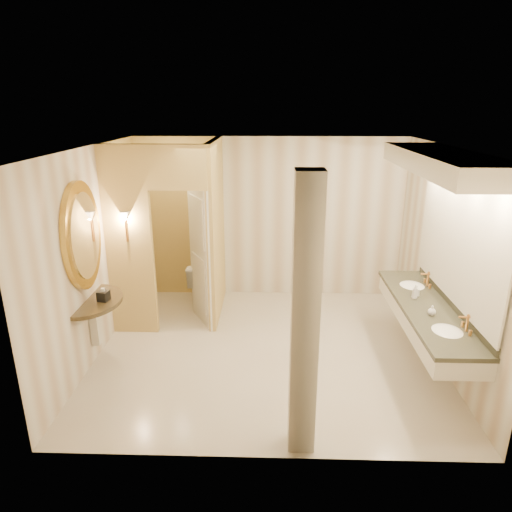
% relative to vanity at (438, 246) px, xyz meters
% --- Properties ---
extents(floor, '(4.50, 4.50, 0.00)m').
position_rel_vanity_xyz_m(floor, '(-1.98, 0.40, -1.63)').
color(floor, beige).
rests_on(floor, ground).
extents(ceiling, '(4.50, 4.50, 0.00)m').
position_rel_vanity_xyz_m(ceiling, '(-1.98, 0.40, 1.07)').
color(ceiling, white).
rests_on(ceiling, wall_back).
extents(wall_back, '(4.50, 0.02, 2.70)m').
position_rel_vanity_xyz_m(wall_back, '(-1.98, 2.40, -0.28)').
color(wall_back, beige).
rests_on(wall_back, floor).
extents(wall_front, '(4.50, 0.02, 2.70)m').
position_rel_vanity_xyz_m(wall_front, '(-1.98, -1.60, -0.28)').
color(wall_front, beige).
rests_on(wall_front, floor).
extents(wall_left, '(0.02, 4.00, 2.70)m').
position_rel_vanity_xyz_m(wall_left, '(-4.23, 0.40, -0.28)').
color(wall_left, beige).
rests_on(wall_left, floor).
extents(wall_right, '(0.02, 4.00, 2.70)m').
position_rel_vanity_xyz_m(wall_right, '(0.27, 0.40, -0.28)').
color(wall_right, beige).
rests_on(wall_right, floor).
extents(toilet_closet, '(1.50, 1.55, 2.70)m').
position_rel_vanity_xyz_m(toilet_closet, '(-3.11, 1.37, -0.24)').
color(toilet_closet, tan).
rests_on(toilet_closet, floor).
extents(wall_sconce, '(0.14, 0.14, 0.42)m').
position_rel_vanity_xyz_m(wall_sconce, '(-3.90, 0.83, 0.10)').
color(wall_sconce, '#B87B3B').
rests_on(wall_sconce, toilet_closet).
extents(vanity, '(0.75, 2.58, 2.09)m').
position_rel_vanity_xyz_m(vanity, '(0.00, 0.00, 0.00)').
color(vanity, beige).
rests_on(vanity, floor).
extents(console_shelf, '(1.02, 1.02, 1.96)m').
position_rel_vanity_xyz_m(console_shelf, '(-4.19, 0.05, -0.28)').
color(console_shelf, black).
rests_on(console_shelf, floor).
extents(pillar, '(0.25, 0.25, 2.70)m').
position_rel_vanity_xyz_m(pillar, '(-1.63, -1.40, -0.28)').
color(pillar, beige).
rests_on(pillar, floor).
extents(tissue_box, '(0.15, 0.15, 0.13)m').
position_rel_vanity_xyz_m(tissue_box, '(-4.00, 0.03, -0.69)').
color(tissue_box, black).
rests_on(tissue_box, console_shelf).
extents(toilet, '(0.46, 0.76, 0.75)m').
position_rel_vanity_xyz_m(toilet, '(-3.08, 1.91, -1.25)').
color(toilet, white).
rests_on(toilet, floor).
extents(soap_bottle_a, '(0.06, 0.06, 0.13)m').
position_rel_vanity_xyz_m(soap_bottle_a, '(-0.08, 0.31, -0.69)').
color(soap_bottle_a, beige).
rests_on(soap_bottle_a, vanity).
extents(soap_bottle_b, '(0.11, 0.11, 0.12)m').
position_rel_vanity_xyz_m(soap_bottle_b, '(-0.07, -0.26, -0.70)').
color(soap_bottle_b, silver).
rests_on(soap_bottle_b, vanity).
extents(soap_bottle_c, '(0.08, 0.08, 0.19)m').
position_rel_vanity_xyz_m(soap_bottle_c, '(-0.13, 0.22, -0.66)').
color(soap_bottle_c, '#C6B28C').
rests_on(soap_bottle_c, vanity).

